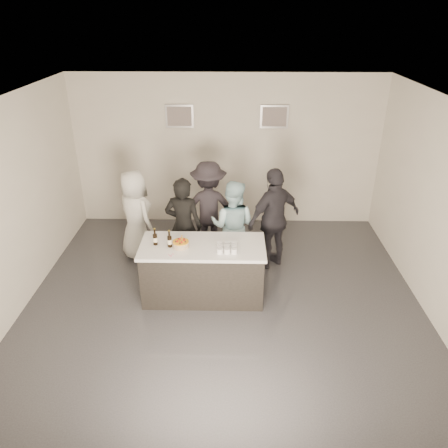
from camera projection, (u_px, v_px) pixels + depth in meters
The scene contains 19 objects.
floor at pixel (223, 307), 6.59m from camera, with size 6.00×6.00×0.00m, color #3D3D42.
ceiling at pixel (223, 105), 5.25m from camera, with size 6.00×6.00×0.00m, color white.
wall_back at pixel (227, 152), 8.61m from camera, with size 6.00×0.04×3.00m, color silver.
wall_front at pixel (214, 392), 3.24m from camera, with size 6.00×0.04×3.00m, color silver.
wall_left at pixel (5, 215), 5.98m from camera, with size 0.04×6.00×3.00m, color silver.
wall_right at pixel (446, 219), 5.87m from camera, with size 0.04×6.00×3.00m, color silver.
picture_left at pixel (179, 116), 8.29m from camera, with size 0.54×0.04×0.44m, color #B2B2B7.
picture_right at pixel (274, 117), 8.25m from camera, with size 0.54×0.04×0.44m, color #B2B2B7.
bar_counter at pixel (203, 271), 6.66m from camera, with size 1.86×0.86×0.90m, color white.
cake at pixel (181, 245), 6.40m from camera, with size 0.24×0.24×0.08m, color #FFA91A.
beer_bottle_a at pixel (155, 237), 6.42m from camera, with size 0.07×0.07×0.26m, color black.
beer_bottle_b at pixel (169, 239), 6.36m from camera, with size 0.07×0.07×0.26m, color black.
tumbler_cluster at pixel (227, 247), 6.32m from camera, with size 0.30×0.30×0.08m, color #CF6713.
candles at pixel (175, 255), 6.20m from camera, with size 0.24×0.08×0.01m, color pink.
person_main_black at pixel (184, 226), 7.14m from camera, with size 0.62×0.40×1.69m, color black.
person_main_blue at pixel (233, 226), 7.26m from camera, with size 0.77×0.60×1.59m, color #B5E2EC.
person_guest_left at pixel (136, 216), 7.57m from camera, with size 0.80×0.52×1.63m, color silver.
person_guest_right at pixel (274, 219), 7.30m from camera, with size 1.04×0.43×1.77m, color #29282F.
person_guest_back at pixel (209, 207), 7.79m from camera, with size 1.10×0.63×1.70m, color #27232A.
Camera 1 is at (0.13, -5.34, 4.07)m, focal length 35.00 mm.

